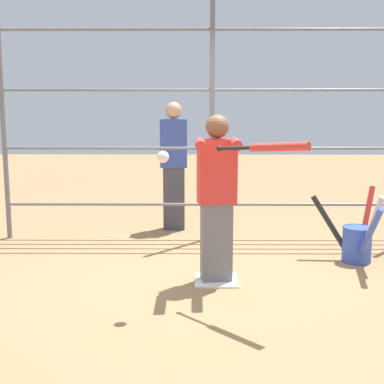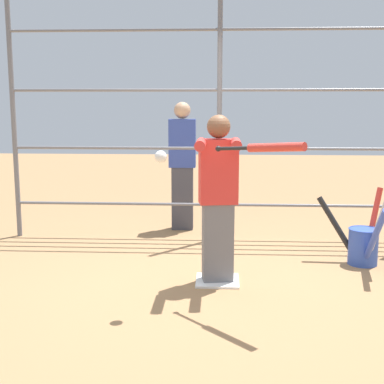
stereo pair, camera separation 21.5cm
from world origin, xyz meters
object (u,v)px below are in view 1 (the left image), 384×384
at_px(batter, 217,194).
at_px(softball_in_flight, 163,157).
at_px(baseball_bat_swinging, 271,147).
at_px(bat_bucket, 357,240).
at_px(bystander_behind_fence, 174,164).

xyz_separation_m(batter, softball_in_flight, (0.45, 0.63, 0.40)).
bearing_deg(baseball_bat_swinging, bat_bucket, -128.85).
bearing_deg(batter, softball_in_flight, 54.70).
relative_size(softball_in_flight, bat_bucket, 0.10).
bearing_deg(bat_bucket, softball_in_flight, 32.93).
height_order(batter, bat_bucket, batter).
relative_size(softball_in_flight, bystander_behind_fence, 0.06).
bearing_deg(bystander_behind_fence, batter, 102.85).
bearing_deg(bat_bucket, bystander_behind_fence, -36.63).
height_order(batter, baseball_bat_swinging, batter).
bearing_deg(batter, bat_bucket, -157.31).
relative_size(batter, softball_in_flight, 16.18).
height_order(baseball_bat_swinging, bat_bucket, baseball_bat_swinging).
bearing_deg(bat_bucket, baseball_bat_swinging, 51.15).
relative_size(bat_bucket, bystander_behind_fence, 0.55).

